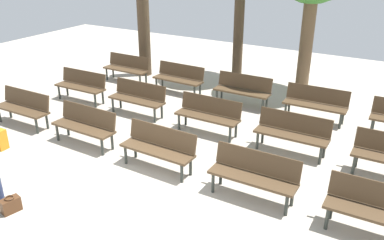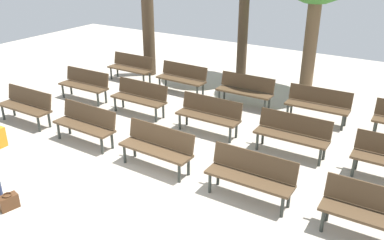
% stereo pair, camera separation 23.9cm
% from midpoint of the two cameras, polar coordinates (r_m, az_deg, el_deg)
% --- Properties ---
extents(ground_plane, '(25.39, 25.39, 0.00)m').
position_cam_midpoint_polar(ground_plane, '(7.54, -11.08, -11.49)').
color(ground_plane, '#B2A899').
extents(bench_r0_c0, '(1.60, 0.48, 0.87)m').
position_cam_midpoint_polar(bench_r0_c0, '(11.14, -21.61, 2.08)').
color(bench_r0_c0, '#4C3823').
rests_on(bench_r0_c0, ground_plane).
extents(bench_r0_c1, '(1.61, 0.52, 0.87)m').
position_cam_midpoint_polar(bench_r0_c1, '(9.58, -13.94, -0.33)').
color(bench_r0_c1, '#4C3823').
rests_on(bench_r0_c1, ground_plane).
extents(bench_r0_c2, '(1.61, 0.52, 0.87)m').
position_cam_midpoint_polar(bench_r0_c2, '(8.29, -4.03, -3.56)').
color(bench_r0_c2, '#4C3823').
rests_on(bench_r0_c2, ground_plane).
extents(bench_r0_c3, '(1.60, 0.48, 0.87)m').
position_cam_midpoint_polar(bench_r0_c3, '(7.40, 9.17, -7.43)').
color(bench_r0_c3, '#4C3823').
rests_on(bench_r0_c3, ground_plane).
extents(bench_r0_c4, '(1.60, 0.50, 0.87)m').
position_cam_midpoint_polar(bench_r0_c4, '(7.02, 25.17, -11.50)').
color(bench_r0_c4, '#4C3823').
rests_on(bench_r0_c4, ground_plane).
extents(bench_r1_c0, '(1.61, 0.50, 0.87)m').
position_cam_midpoint_polar(bench_r1_c0, '(12.31, -14.23, 5.02)').
color(bench_r1_c0, '#4C3823').
rests_on(bench_r1_c0, ground_plane).
extents(bench_r1_c1, '(1.61, 0.50, 0.87)m').
position_cam_midpoint_polar(bench_r1_c1, '(10.98, -6.67, 3.34)').
color(bench_r1_c1, '#4C3823').
rests_on(bench_r1_c1, ground_plane).
extents(bench_r1_c2, '(1.60, 0.50, 0.87)m').
position_cam_midpoint_polar(bench_r1_c2, '(9.81, 3.12, 0.94)').
color(bench_r1_c2, '#4C3823').
rests_on(bench_r1_c2, ground_plane).
extents(bench_r1_c3, '(1.60, 0.48, 0.87)m').
position_cam_midpoint_polar(bench_r1_c3, '(9.11, 14.61, -1.69)').
color(bench_r1_c3, '#4C3823').
rests_on(bench_r1_c3, ground_plane).
extents(bench_r2_c0, '(1.60, 0.50, 0.87)m').
position_cam_midpoint_polar(bench_r2_c0, '(13.74, -8.03, 7.44)').
color(bench_r2_c0, '#4C3823').
rests_on(bench_r2_c0, ground_plane).
extents(bench_r2_c1, '(1.61, 0.53, 0.87)m').
position_cam_midpoint_polar(bench_r2_c1, '(12.53, -0.83, 6.07)').
color(bench_r2_c1, '#4C3823').
rests_on(bench_r2_c1, ground_plane).
extents(bench_r2_c2, '(1.60, 0.48, 0.87)m').
position_cam_midpoint_polar(bench_r2_c2, '(11.56, 8.06, 4.32)').
color(bench_r2_c2, '#4C3823').
rests_on(bench_r2_c2, ground_plane).
extents(bench_r2_c3, '(1.61, 0.51, 0.87)m').
position_cam_midpoint_polar(bench_r2_c3, '(10.94, 17.83, 2.24)').
color(bench_r2_c3, '#4C3823').
rests_on(bench_r2_c3, ground_plane).
extents(tree_3, '(0.41, 0.41, 2.84)m').
position_cam_midpoint_polar(tree_3, '(14.23, -5.61, 11.92)').
color(tree_3, '#4C3A28').
rests_on(tree_3, ground_plane).
extents(handbag, '(0.25, 0.35, 0.29)m').
position_cam_midpoint_polar(handbag, '(7.86, -23.49, -10.46)').
color(handbag, '#4C2D19').
rests_on(handbag, ground_plane).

